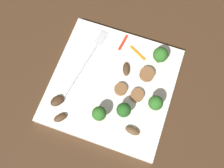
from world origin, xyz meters
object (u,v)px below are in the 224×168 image
broccoli_floret_1 (160,55)px  sausage_slice_2 (147,74)px  broccoli_floret_0 (156,103)px  broccoli_floret_3 (99,114)px  plate (112,85)px  sausage_slice_0 (121,89)px  fork (88,59)px  pepper_strip_0 (138,53)px  mushroom_0 (57,101)px  mushroom_3 (126,69)px  pepper_strip_1 (123,43)px  mushroom_1 (132,131)px  broccoli_floret_2 (124,110)px  sausage_slice_1 (137,95)px  mushroom_2 (60,118)px

broccoli_floret_1 → sausage_slice_2: broccoli_floret_1 is taller
broccoli_floret_0 → broccoli_floret_3: size_ratio=1.13×
plate → sausage_slice_0: sausage_slice_0 is taller
fork → sausage_slice_0: 0.10m
fork → pepper_strip_0: same height
pepper_strip_0 → mushroom_0: bearing=142.4°
mushroom_3 → pepper_strip_1: (0.06, 0.03, -0.00)m
broccoli_floret_1 → mushroom_1: broccoli_floret_1 is taller
broccoli_floret_1 → sausage_slice_2: size_ratio=1.45×
plate → broccoli_floret_3: broccoli_floret_3 is taller
broccoli_floret_1 → mushroom_0: broccoli_floret_1 is taller
sausage_slice_0 → mushroom_0: bearing=120.1°
broccoli_floret_0 → mushroom_1: bearing=157.1°
broccoli_floret_2 → sausage_slice_0: 0.06m
plate → fork: fork is taller
broccoli_floret_0 → pepper_strip_0: bearing=32.1°
pepper_strip_1 → mushroom_1: bearing=-156.2°
mushroom_3 → pepper_strip_0: (0.05, -0.01, -0.00)m
plate → sausage_slice_1: sausage_slice_1 is taller
broccoli_floret_3 → mushroom_1: (-0.01, -0.07, -0.02)m
plate → mushroom_0: mushroom_0 is taller
broccoli_floret_2 → sausage_slice_1: bearing=-18.5°
mushroom_1 → mushroom_2: same height
mushroom_3 → mushroom_1: bearing=-156.4°
mushroom_1 → pepper_strip_0: mushroom_1 is taller
broccoli_floret_3 → mushroom_0: broccoli_floret_3 is taller
sausage_slice_1 → fork: bearing=70.7°
broccoli_floret_2 → mushroom_0: bearing=98.5°
broccoli_floret_1 → mushroom_1: size_ratio=1.49×
broccoli_floret_2 → mushroom_1: broccoli_floret_2 is taller
broccoli_floret_0 → mushroom_2: bearing=116.1°
plate → mushroom_1: bearing=-138.5°
sausage_slice_0 → sausage_slice_1: same height
mushroom_0 → pepper_strip_1: 0.19m
broccoli_floret_0 → mushroom_0: broccoli_floret_0 is taller
broccoli_floret_1 → pepper_strip_0: 0.05m
broccoli_floret_3 → mushroom_1: 0.08m
broccoli_floret_0 → broccoli_floret_2: 0.06m
plate → broccoli_floret_0: (-0.02, -0.10, 0.04)m
sausage_slice_0 → mushroom_1: (-0.07, -0.05, -0.00)m
mushroom_1 → pepper_strip_0: bearing=14.0°
broccoli_floret_2 → pepper_strip_1: size_ratio=1.18×
broccoli_floret_1 → mushroom_2: bearing=141.2°
broccoli_floret_2 → mushroom_1: 0.05m
broccoli_floret_0 → sausage_slice_2: 0.08m
plate → sausage_slice_1: (-0.01, -0.06, 0.01)m
broccoli_floret_1 → pepper_strip_1: broccoli_floret_1 is taller
plate → sausage_slice_2: size_ratio=8.22×
sausage_slice_1 → mushroom_3: (0.05, 0.04, -0.00)m
broccoli_floret_2 → sausage_slice_2: 0.10m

